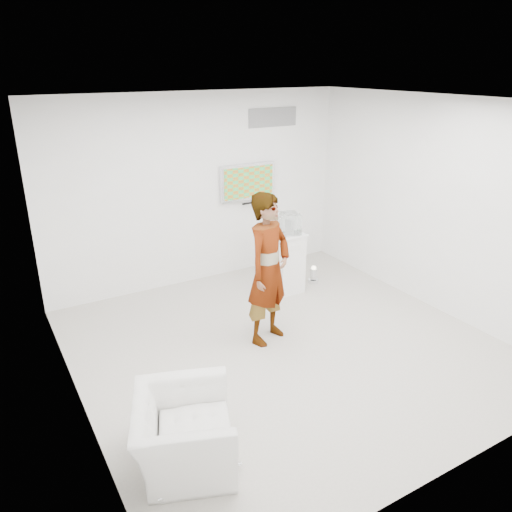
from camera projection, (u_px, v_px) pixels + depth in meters
name	position (u px, v px, depth m)	size (l,w,h in m)	color
room	(287.00, 234.00, 5.85)	(5.01, 5.01, 3.00)	beige
tv	(248.00, 182.00, 8.20)	(1.00, 0.08, 0.60)	silver
logo_decal	(273.00, 117.00, 8.10)	(0.90, 0.02, 0.30)	gray
person	(269.00, 269.00, 6.21)	(0.71, 0.47, 1.96)	white
armchair	(184.00, 432.00, 4.43)	(0.99, 0.86, 0.64)	white
pedestal	(287.00, 262.00, 7.77)	(0.46, 0.46, 0.95)	white
floor_uplight	(313.00, 275.00, 8.16)	(0.18, 0.18, 0.28)	silver
vitrine	(288.00, 223.00, 7.54)	(0.31, 0.31, 0.31)	white
console	(288.00, 226.00, 7.55)	(0.05, 0.17, 0.24)	white
wii_remote	(271.00, 202.00, 6.20)	(0.04, 0.16, 0.04)	white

